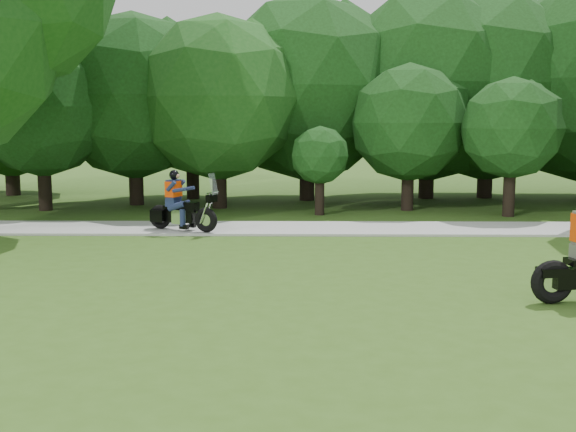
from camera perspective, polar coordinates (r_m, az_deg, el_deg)
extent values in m
plane|color=#355618|center=(11.20, 10.10, -7.47)|extent=(100.00, 100.00, 0.00)
cube|color=#ADADA7|center=(18.97, 6.25, -0.99)|extent=(60.00, 2.20, 0.06)
cylinder|color=black|center=(25.39, 1.51, 3.27)|extent=(0.52, 0.52, 1.80)
sphere|color=#15340F|center=(25.33, 1.54, 10.06)|extent=(6.47, 6.47, 6.47)
cylinder|color=black|center=(21.62, 2.51, 1.69)|extent=(0.29, 0.29, 1.22)
sphere|color=#15340F|center=(21.53, 2.53, 4.82)|extent=(1.75, 1.75, 1.75)
cylinder|color=black|center=(24.62, -11.91, 2.96)|extent=(0.48, 0.48, 1.80)
sphere|color=#15340F|center=(24.55, -12.09, 9.23)|extent=(5.51, 5.51, 5.51)
cylinder|color=black|center=(23.90, -18.67, 2.57)|extent=(0.42, 0.42, 1.80)
sphere|color=#15340F|center=(23.81, -18.92, 8.15)|extent=(4.39, 4.39, 4.39)
cylinder|color=black|center=(26.49, 10.88, 3.33)|extent=(0.54, 0.54, 1.80)
sphere|color=#15340F|center=(26.43, 11.06, 10.09)|extent=(6.85, 6.85, 6.85)
cylinder|color=black|center=(23.33, -5.44, 2.83)|extent=(0.46, 0.46, 1.80)
sphere|color=#194D16|center=(23.25, -5.52, 9.28)|extent=(5.29, 5.29, 5.29)
cylinder|color=black|center=(22.26, 17.08, 2.06)|extent=(0.35, 0.35, 1.63)
sphere|color=#15340F|center=(22.16, 17.26, 6.66)|extent=(2.99, 2.99, 2.99)
cylinder|color=black|center=(26.14, -7.54, 3.34)|extent=(0.46, 0.46, 1.80)
sphere|color=#15340F|center=(26.06, -7.64, 9.00)|extent=(5.16, 5.16, 5.16)
cylinder|color=black|center=(22.99, 9.43, 2.37)|extent=(0.38, 0.38, 1.55)
sphere|color=#15340F|center=(22.89, 9.54, 7.29)|extent=(3.69, 3.69, 3.69)
cylinder|color=black|center=(27.11, 15.30, 3.29)|extent=(0.54, 0.54, 1.80)
sphere|color=#15340F|center=(27.05, 15.55, 9.87)|extent=(6.80, 6.80, 6.80)
cylinder|color=black|center=(28.94, -20.95, 3.32)|extent=(0.53, 0.53, 1.80)
sphere|color=#15340F|center=(28.89, -21.25, 9.31)|extent=(6.54, 6.54, 6.54)
torus|color=black|center=(12.15, 20.14, -4.91)|extent=(0.73, 0.32, 0.71)
torus|color=black|center=(18.87, -10.07, -0.06)|extent=(0.64, 0.42, 0.63)
torus|color=black|center=(18.11, -6.49, -0.32)|extent=(0.64, 0.42, 0.63)
cube|color=black|center=(18.57, -8.75, -0.02)|extent=(1.00, 0.61, 0.29)
cube|color=silver|center=(18.49, -8.39, -0.04)|extent=(0.52, 0.46, 0.36)
cube|color=black|center=(18.34, -7.83, 0.75)|extent=(0.53, 0.44, 0.23)
cube|color=black|center=(18.60, -9.05, 0.71)|extent=(0.54, 0.45, 0.09)
cylinder|color=silver|center=(18.05, -6.41, 0.66)|extent=(0.34, 0.18, 0.80)
cylinder|color=silver|center=(17.93, -6.02, 1.85)|extent=(0.27, 0.53, 0.03)
cube|color=black|center=(18.68, -10.31, -0.01)|extent=(0.39, 0.25, 0.30)
cube|color=black|center=(19.00, -9.62, 0.14)|extent=(0.39, 0.25, 0.30)
cube|color=#1B2848|center=(18.59, -9.05, 1.10)|extent=(0.39, 0.42, 0.21)
cube|color=#1B2848|center=(18.54, -9.03, 2.08)|extent=(0.37, 0.44, 0.50)
cube|color=#FF4105|center=(18.54, -9.03, 2.14)|extent=(0.41, 0.48, 0.39)
sphere|color=black|center=(18.49, -8.99, 3.24)|extent=(0.25, 0.25, 0.25)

